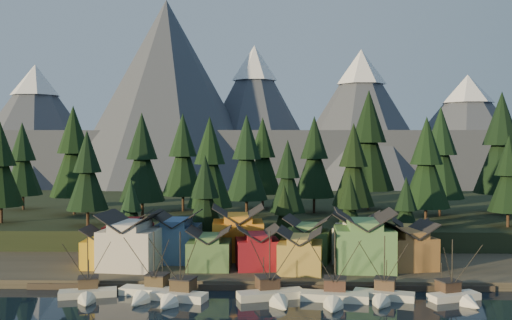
{
  "coord_description": "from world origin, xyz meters",
  "views": [
    {
      "loc": [
        1.46,
        -81.77,
        25.72
      ],
      "look_at": [
        -0.85,
        30.0,
        21.81
      ],
      "focal_mm": 40.0,
      "sensor_mm": 36.0,
      "label": 1
    }
  ],
  "objects_px": {
    "boat_4": "(334,288)",
    "house_front_0": "(105,246)",
    "boat_1": "(149,284)",
    "boat_2": "(176,286)",
    "house_back_0": "(128,234)",
    "boat_0": "(88,285)",
    "house_back_1": "(177,235)",
    "boat_5": "(383,287)",
    "boat_6": "(458,288)",
    "boat_3": "(273,287)",
    "house_front_1": "(130,239)"
  },
  "relations": [
    {
      "from": "boat_4",
      "to": "house_front_0",
      "type": "height_order",
      "value": "boat_4"
    },
    {
      "from": "boat_1",
      "to": "boat_2",
      "type": "bearing_deg",
      "value": -15.3
    },
    {
      "from": "boat_1",
      "to": "house_back_0",
      "type": "height_order",
      "value": "house_back_0"
    },
    {
      "from": "boat_0",
      "to": "boat_2",
      "type": "distance_m",
      "value": 14.82
    },
    {
      "from": "boat_2",
      "to": "boat_0",
      "type": "bearing_deg",
      "value": -170.07
    },
    {
      "from": "boat_1",
      "to": "house_back_1",
      "type": "xyz_separation_m",
      "value": [
        1.21,
        20.65,
        4.63
      ]
    },
    {
      "from": "boat_1",
      "to": "boat_5",
      "type": "bearing_deg",
      "value": 10.77
    },
    {
      "from": "boat_6",
      "to": "house_front_0",
      "type": "relative_size",
      "value": 1.4
    },
    {
      "from": "boat_0",
      "to": "boat_2",
      "type": "height_order",
      "value": "boat_2"
    },
    {
      "from": "boat_3",
      "to": "boat_5",
      "type": "height_order",
      "value": "boat_3"
    },
    {
      "from": "house_back_0",
      "to": "house_back_1",
      "type": "xyz_separation_m",
      "value": [
        10.12,
        -1.79,
        0.13
      ]
    },
    {
      "from": "house_back_0",
      "to": "boat_5",
      "type": "bearing_deg",
      "value": -26.84
    },
    {
      "from": "boat_5",
      "to": "house_front_0",
      "type": "distance_m",
      "value": 52.3
    },
    {
      "from": "house_front_0",
      "to": "house_back_0",
      "type": "height_order",
      "value": "house_back_0"
    },
    {
      "from": "boat_3",
      "to": "house_front_0",
      "type": "relative_size",
      "value": 1.58
    },
    {
      "from": "boat_2",
      "to": "boat_1",
      "type": "bearing_deg",
      "value": 168.39
    },
    {
      "from": "house_front_0",
      "to": "house_front_1",
      "type": "relative_size",
      "value": 0.67
    },
    {
      "from": "boat_1",
      "to": "boat_5",
      "type": "height_order",
      "value": "boat_1"
    },
    {
      "from": "boat_3",
      "to": "house_front_1",
      "type": "height_order",
      "value": "house_front_1"
    },
    {
      "from": "boat_1",
      "to": "boat_4",
      "type": "xyz_separation_m",
      "value": [
        29.93,
        -2.55,
        0.14
      ]
    },
    {
      "from": "boat_3",
      "to": "house_back_1",
      "type": "distance_m",
      "value": 29.66
    },
    {
      "from": "house_front_0",
      "to": "house_back_1",
      "type": "height_order",
      "value": "house_back_1"
    },
    {
      "from": "house_back_0",
      "to": "house_back_1",
      "type": "bearing_deg",
      "value": -10.12
    },
    {
      "from": "boat_3",
      "to": "house_back_0",
      "type": "relative_size",
      "value": 1.25
    },
    {
      "from": "boat_2",
      "to": "house_back_0",
      "type": "distance_m",
      "value": 28.83
    },
    {
      "from": "boat_0",
      "to": "house_back_1",
      "type": "bearing_deg",
      "value": 47.87
    },
    {
      "from": "boat_6",
      "to": "house_back_1",
      "type": "xyz_separation_m",
      "value": [
        -48.49,
        22.2,
        4.61
      ]
    },
    {
      "from": "boat_5",
      "to": "house_front_1",
      "type": "xyz_separation_m",
      "value": [
        -44.42,
        15.24,
        4.95
      ]
    },
    {
      "from": "boat_5",
      "to": "house_front_1",
      "type": "bearing_deg",
      "value": 178.78
    },
    {
      "from": "boat_4",
      "to": "house_front_0",
      "type": "xyz_separation_m",
      "value": [
        -41.6,
        17.63,
        3.27
      ]
    },
    {
      "from": "boat_4",
      "to": "house_back_0",
      "type": "height_order",
      "value": "house_back_0"
    },
    {
      "from": "boat_0",
      "to": "boat_3",
      "type": "xyz_separation_m",
      "value": [
        30.18,
        -0.68,
        0.13
      ]
    },
    {
      "from": "boat_6",
      "to": "boat_5",
      "type": "bearing_deg",
      "value": 158.93
    },
    {
      "from": "house_front_1",
      "to": "boat_4",
      "type": "bearing_deg",
      "value": -16.83
    },
    {
      "from": "boat_1",
      "to": "boat_6",
      "type": "bearing_deg",
      "value": 10.76
    },
    {
      "from": "house_front_1",
      "to": "house_back_0",
      "type": "bearing_deg",
      "value": 113.75
    },
    {
      "from": "boat_2",
      "to": "boat_4",
      "type": "distance_m",
      "value": 25.09
    },
    {
      "from": "boat_6",
      "to": "house_back_0",
      "type": "xyz_separation_m",
      "value": [
        -58.61,
        23.99,
        4.48
      ]
    },
    {
      "from": "boat_1",
      "to": "boat_6",
      "type": "xyz_separation_m",
      "value": [
        49.7,
        -1.55,
        0.02
      ]
    },
    {
      "from": "boat_6",
      "to": "house_back_1",
      "type": "height_order",
      "value": "house_back_1"
    },
    {
      "from": "house_back_0",
      "to": "house_front_1",
      "type": "bearing_deg",
      "value": -74.02
    },
    {
      "from": "house_front_1",
      "to": "house_back_1",
      "type": "distance_m",
      "value": 10.15
    },
    {
      "from": "boat_0",
      "to": "boat_5",
      "type": "relative_size",
      "value": 0.98
    },
    {
      "from": "house_front_1",
      "to": "house_front_0",
      "type": "bearing_deg",
      "value": 176.59
    },
    {
      "from": "boat_4",
      "to": "boat_6",
      "type": "bearing_deg",
      "value": 11.99
    },
    {
      "from": "boat_6",
      "to": "house_front_0",
      "type": "distance_m",
      "value": 63.68
    },
    {
      "from": "boat_5",
      "to": "boat_6",
      "type": "height_order",
      "value": "boat_5"
    },
    {
      "from": "boat_1",
      "to": "boat_5",
      "type": "relative_size",
      "value": 1.07
    },
    {
      "from": "house_front_1",
      "to": "boat_5",
      "type": "bearing_deg",
      "value": -11.25
    },
    {
      "from": "boat_4",
      "to": "house_front_0",
      "type": "bearing_deg",
      "value": 166.11
    }
  ]
}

